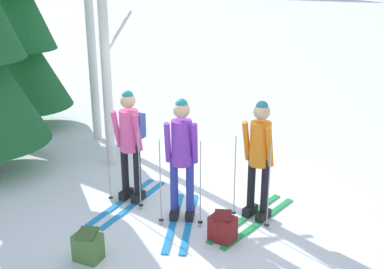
{
  "coord_description": "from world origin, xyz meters",
  "views": [
    {
      "loc": [
        0.68,
        -6.21,
        3.35
      ],
      "look_at": [
        -0.05,
        0.3,
        1.05
      ],
      "focal_mm": 44.63,
      "sensor_mm": 36.0,
      "label": 1
    }
  ],
  "objects_px": {
    "pine_tree_mid": "(18,25)",
    "backpack_on_snow_beside": "(88,246)",
    "backpack_on_snow_front": "(223,228)",
    "birch_tree_tall": "(88,2)",
    "birch_tree_slender": "(105,39)",
    "skier_in_pink": "(130,140)",
    "skier_in_purple": "(182,155)",
    "skier_in_orange": "(259,157)"
  },
  "relations": [
    {
      "from": "skier_in_purple",
      "to": "pine_tree_mid",
      "type": "relative_size",
      "value": 0.36
    },
    {
      "from": "skier_in_orange",
      "to": "birch_tree_tall",
      "type": "distance_m",
      "value": 4.75
    },
    {
      "from": "birch_tree_slender",
      "to": "birch_tree_tall",
      "type": "bearing_deg",
      "value": 116.76
    },
    {
      "from": "skier_in_pink",
      "to": "birch_tree_tall",
      "type": "relative_size",
      "value": 0.32
    },
    {
      "from": "skier_in_purple",
      "to": "backpack_on_snow_front",
      "type": "height_order",
      "value": "skier_in_purple"
    },
    {
      "from": "skier_in_pink",
      "to": "backpack_on_snow_beside",
      "type": "relative_size",
      "value": 4.52
    },
    {
      "from": "skier_in_orange",
      "to": "pine_tree_mid",
      "type": "distance_m",
      "value": 6.31
    },
    {
      "from": "birch_tree_tall",
      "to": "backpack_on_snow_beside",
      "type": "height_order",
      "value": "birch_tree_tall"
    },
    {
      "from": "skier_in_pink",
      "to": "birch_tree_slender",
      "type": "relative_size",
      "value": 0.38
    },
    {
      "from": "pine_tree_mid",
      "to": "skier_in_pink",
      "type": "bearing_deg",
      "value": -46.6
    },
    {
      "from": "pine_tree_mid",
      "to": "backpack_on_snow_front",
      "type": "distance_m",
      "value": 6.56
    },
    {
      "from": "backpack_on_snow_front",
      "to": "birch_tree_slender",
      "type": "bearing_deg",
      "value": 132.35
    },
    {
      "from": "birch_tree_slender",
      "to": "backpack_on_snow_beside",
      "type": "height_order",
      "value": "birch_tree_slender"
    },
    {
      "from": "skier_in_pink",
      "to": "skier_in_purple",
      "type": "xyz_separation_m",
      "value": [
        0.83,
        -0.5,
        -0.0
      ]
    },
    {
      "from": "birch_tree_tall",
      "to": "birch_tree_slender",
      "type": "relative_size",
      "value": 1.19
    },
    {
      "from": "skier_in_pink",
      "to": "backpack_on_snow_beside",
      "type": "xyz_separation_m",
      "value": [
        -0.17,
        -1.6,
        -0.78
      ]
    },
    {
      "from": "skier_in_orange",
      "to": "backpack_on_snow_front",
      "type": "relative_size",
      "value": 4.33
    },
    {
      "from": "skier_in_pink",
      "to": "skier_in_orange",
      "type": "height_order",
      "value": "skier_in_pink"
    },
    {
      "from": "pine_tree_mid",
      "to": "backpack_on_snow_front",
      "type": "xyz_separation_m",
      "value": [
        4.54,
        -4.29,
        -2.02
      ]
    },
    {
      "from": "birch_tree_slender",
      "to": "skier_in_purple",
      "type": "bearing_deg",
      "value": -50.2
    },
    {
      "from": "skier_in_pink",
      "to": "pine_tree_mid",
      "type": "bearing_deg",
      "value": 133.4
    },
    {
      "from": "skier_in_pink",
      "to": "skier_in_purple",
      "type": "relative_size",
      "value": 0.98
    },
    {
      "from": "skier_in_orange",
      "to": "birch_tree_tall",
      "type": "xyz_separation_m",
      "value": [
        -3.21,
        3.0,
        1.8
      ]
    },
    {
      "from": "birch_tree_slender",
      "to": "skier_in_pink",
      "type": "bearing_deg",
      "value": -62.51
    },
    {
      "from": "skier_in_orange",
      "to": "backpack_on_snow_beside",
      "type": "bearing_deg",
      "value": -148.5
    },
    {
      "from": "skier_in_pink",
      "to": "skier_in_purple",
      "type": "height_order",
      "value": "skier_in_purple"
    },
    {
      "from": "skier_in_orange",
      "to": "birch_tree_slender",
      "type": "distance_m",
      "value": 3.31
    },
    {
      "from": "skier_in_purple",
      "to": "birch_tree_slender",
      "type": "bearing_deg",
      "value": 129.8
    },
    {
      "from": "backpack_on_snow_front",
      "to": "backpack_on_snow_beside",
      "type": "relative_size",
      "value": 1.04
    },
    {
      "from": "skier_in_pink",
      "to": "skier_in_orange",
      "type": "bearing_deg",
      "value": -10.85
    },
    {
      "from": "birch_tree_tall",
      "to": "backpack_on_snow_front",
      "type": "relative_size",
      "value": 13.41
    },
    {
      "from": "skier_in_pink",
      "to": "backpack_on_snow_beside",
      "type": "distance_m",
      "value": 1.79
    },
    {
      "from": "pine_tree_mid",
      "to": "backpack_on_snow_beside",
      "type": "bearing_deg",
      "value": -59.0
    },
    {
      "from": "skier_in_pink",
      "to": "skier_in_purple",
      "type": "bearing_deg",
      "value": -31.12
    },
    {
      "from": "backpack_on_snow_beside",
      "to": "pine_tree_mid",
      "type": "bearing_deg",
      "value": 121.0
    },
    {
      "from": "birch_tree_tall",
      "to": "backpack_on_snow_beside",
      "type": "relative_size",
      "value": 13.97
    },
    {
      "from": "pine_tree_mid",
      "to": "backpack_on_snow_beside",
      "type": "height_order",
      "value": "pine_tree_mid"
    },
    {
      "from": "backpack_on_snow_beside",
      "to": "backpack_on_snow_front",
      "type": "bearing_deg",
      "value": 21.01
    },
    {
      "from": "skier_in_purple",
      "to": "skier_in_orange",
      "type": "bearing_deg",
      "value": 7.79
    },
    {
      "from": "skier_in_purple",
      "to": "backpack_on_snow_beside",
      "type": "bearing_deg",
      "value": -132.09
    },
    {
      "from": "birch_tree_slender",
      "to": "backpack_on_snow_beside",
      "type": "xyz_separation_m",
      "value": [
        0.51,
        -2.92,
        -2.06
      ]
    },
    {
      "from": "birch_tree_slender",
      "to": "backpack_on_snow_beside",
      "type": "distance_m",
      "value": 3.6
    }
  ]
}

